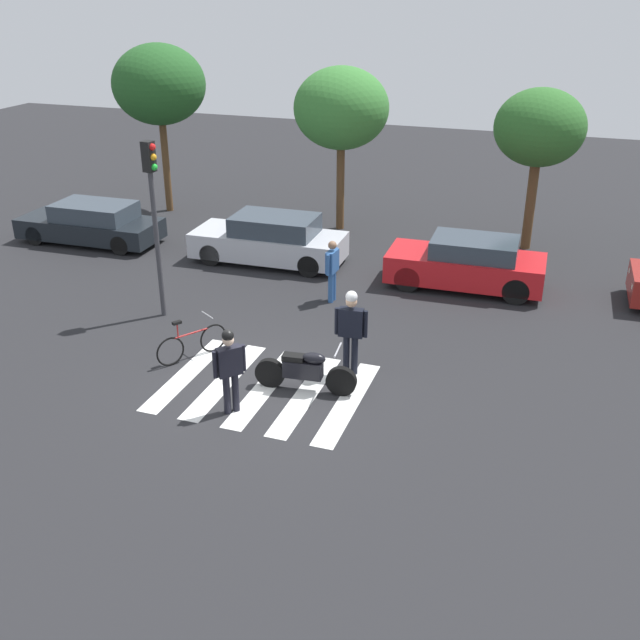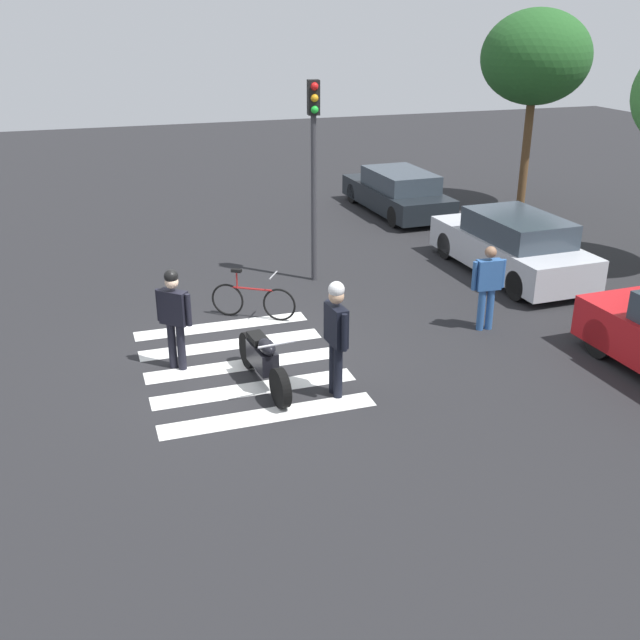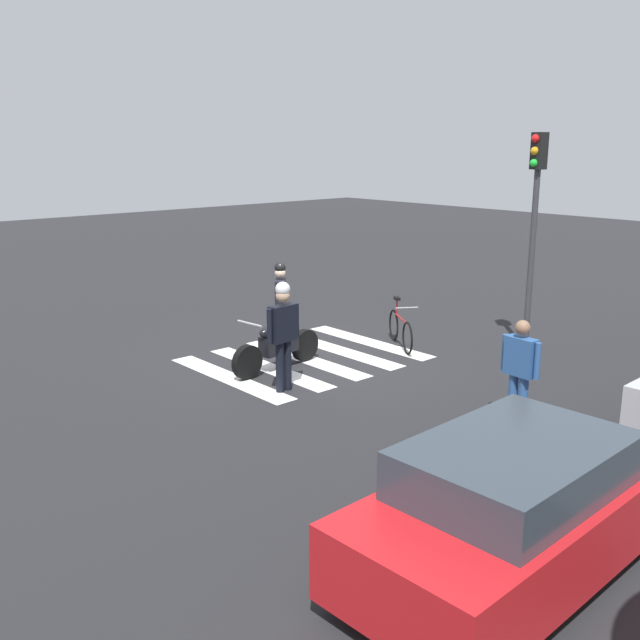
{
  "view_description": "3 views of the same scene",
  "coord_description": "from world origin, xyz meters",
  "px_view_note": "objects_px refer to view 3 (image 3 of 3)",
  "views": [
    {
      "loc": [
        5.4,
        -12.13,
        7.69
      ],
      "look_at": [
        0.87,
        0.98,
        1.24
      ],
      "focal_mm": 41.46,
      "sensor_mm": 36.0,
      "label": 1
    },
    {
      "loc": [
        11.27,
        -2.31,
        5.61
      ],
      "look_at": [
        0.51,
        1.23,
        0.89
      ],
      "focal_mm": 41.55,
      "sensor_mm": 36.0,
      "label": 2
    },
    {
      "loc": [
        8.75,
        10.24,
        4.14
      ],
      "look_at": [
        0.77,
        1.31,
        1.16
      ],
      "focal_mm": 40.11,
      "sensor_mm": 36.0,
      "label": 3
    }
  ],
  "objects_px": {
    "officer_by_motorcycle": "(280,298)",
    "pedestrian_bystander": "(520,367)",
    "traffic_light_pole": "(535,207)",
    "police_motorcycle": "(277,346)",
    "officer_on_foot": "(283,328)",
    "car_red_convertible": "(522,506)",
    "leaning_bicycle": "(400,329)"
  },
  "relations": [
    {
      "from": "officer_by_motorcycle",
      "to": "car_red_convertible",
      "type": "distance_m",
      "value": 8.55
    },
    {
      "from": "officer_by_motorcycle",
      "to": "traffic_light_pole",
      "type": "bearing_deg",
      "value": 134.83
    },
    {
      "from": "officer_on_foot",
      "to": "officer_by_motorcycle",
      "type": "bearing_deg",
      "value": -127.68
    },
    {
      "from": "police_motorcycle",
      "to": "car_red_convertible",
      "type": "height_order",
      "value": "car_red_convertible"
    },
    {
      "from": "car_red_convertible",
      "to": "leaning_bicycle",
      "type": "bearing_deg",
      "value": -129.49
    },
    {
      "from": "officer_on_foot",
      "to": "traffic_light_pole",
      "type": "distance_m",
      "value": 5.73
    },
    {
      "from": "officer_on_foot",
      "to": "officer_by_motorcycle",
      "type": "height_order",
      "value": "officer_on_foot"
    },
    {
      "from": "police_motorcycle",
      "to": "pedestrian_bystander",
      "type": "distance_m",
      "value": 4.68
    },
    {
      "from": "officer_on_foot",
      "to": "car_red_convertible",
      "type": "xyz_separation_m",
      "value": [
        1.57,
        5.65,
        -0.43
      ]
    },
    {
      "from": "pedestrian_bystander",
      "to": "car_red_convertible",
      "type": "bearing_deg",
      "value": 33.56
    },
    {
      "from": "officer_by_motorcycle",
      "to": "leaning_bicycle",
      "type": "bearing_deg",
      "value": 135.72
    },
    {
      "from": "officer_by_motorcycle",
      "to": "pedestrian_bystander",
      "type": "relative_size",
      "value": 1.08
    },
    {
      "from": "leaning_bicycle",
      "to": "traffic_light_pole",
      "type": "height_order",
      "value": "traffic_light_pole"
    },
    {
      "from": "traffic_light_pole",
      "to": "police_motorcycle",
      "type": "bearing_deg",
      "value": -26.89
    },
    {
      "from": "police_motorcycle",
      "to": "leaning_bicycle",
      "type": "xyz_separation_m",
      "value": [
        -2.85,
        0.5,
        -0.08
      ]
    },
    {
      "from": "police_motorcycle",
      "to": "car_red_convertible",
      "type": "relative_size",
      "value": 0.5
    },
    {
      "from": "officer_on_foot",
      "to": "traffic_light_pole",
      "type": "bearing_deg",
      "value": 165.76
    },
    {
      "from": "police_motorcycle",
      "to": "traffic_light_pole",
      "type": "xyz_separation_m",
      "value": [
        -4.62,
        2.34,
        2.45
      ]
    },
    {
      "from": "leaning_bicycle",
      "to": "traffic_light_pole",
      "type": "distance_m",
      "value": 3.59
    },
    {
      "from": "car_red_convertible",
      "to": "traffic_light_pole",
      "type": "distance_m",
      "value": 8.39
    },
    {
      "from": "police_motorcycle",
      "to": "officer_by_motorcycle",
      "type": "height_order",
      "value": "officer_by_motorcycle"
    },
    {
      "from": "officer_by_motorcycle",
      "to": "car_red_convertible",
      "type": "relative_size",
      "value": 0.42
    },
    {
      "from": "officer_by_motorcycle",
      "to": "traffic_light_pole",
      "type": "distance_m",
      "value": 5.38
    },
    {
      "from": "police_motorcycle",
      "to": "officer_on_foot",
      "type": "bearing_deg",
      "value": 56.76
    },
    {
      "from": "leaning_bicycle",
      "to": "traffic_light_pole",
      "type": "xyz_separation_m",
      "value": [
        -1.77,
        1.84,
        2.53
      ]
    },
    {
      "from": "officer_on_foot",
      "to": "pedestrian_bystander",
      "type": "bearing_deg",
      "value": 113.94
    },
    {
      "from": "pedestrian_bystander",
      "to": "traffic_light_pole",
      "type": "relative_size",
      "value": 0.38
    },
    {
      "from": "car_red_convertible",
      "to": "officer_on_foot",
      "type": "bearing_deg",
      "value": -105.48
    },
    {
      "from": "police_motorcycle",
      "to": "pedestrian_bystander",
      "type": "height_order",
      "value": "pedestrian_bystander"
    },
    {
      "from": "leaning_bicycle",
      "to": "pedestrian_bystander",
      "type": "relative_size",
      "value": 0.9
    },
    {
      "from": "officer_on_foot",
      "to": "car_red_convertible",
      "type": "relative_size",
      "value": 0.45
    },
    {
      "from": "police_motorcycle",
      "to": "leaning_bicycle",
      "type": "bearing_deg",
      "value": 169.96
    }
  ]
}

